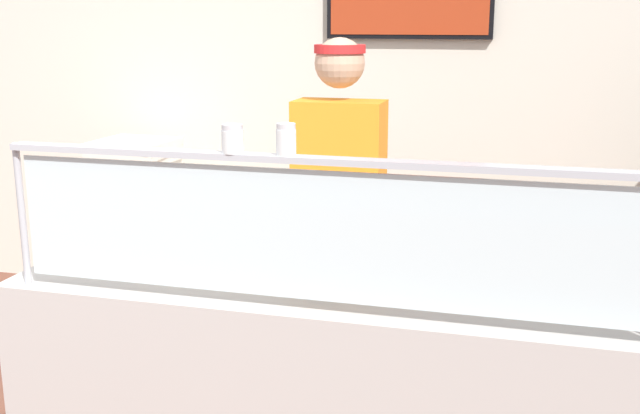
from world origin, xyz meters
TOP-DOWN VIEW (x-y plane):
  - shop_rear_unit at (1.12, 2.58)m, footprint 6.65×0.13m
  - serving_counter at (1.13, 0.37)m, footprint 2.25×0.74m
  - sneeze_guard at (1.13, 0.06)m, footprint 2.08×0.06m
  - pizza_tray at (1.07, 0.43)m, footprint 0.46×0.46m
  - pizza_server at (1.07, 0.41)m, footprint 0.15×0.29m
  - parmesan_shaker at (0.86, 0.06)m, footprint 0.07×0.07m
  - pepper_flake_shaker at (1.03, 0.06)m, footprint 0.06×0.06m
  - worker_figure at (0.96, 1.05)m, footprint 0.41×0.50m
  - prep_shelf at (-0.59, 2.09)m, footprint 0.70×0.55m
  - pizza_box_stack at (-0.60, 2.09)m, footprint 0.48×0.47m

SIDE VIEW (x-z plane):
  - prep_shelf at x=-0.59m, z-range 0.00..0.84m
  - serving_counter at x=1.13m, z-range 0.00..0.95m
  - pizza_tray at x=1.07m, z-range 0.95..0.98m
  - pizza_box_stack at x=-0.60m, z-range 0.84..1.11m
  - pizza_server at x=1.07m, z-range 0.99..0.99m
  - worker_figure at x=0.96m, z-range 0.13..1.89m
  - sneeze_guard at x=1.13m, z-range 1.01..1.50m
  - shop_rear_unit at x=1.12m, z-range 0.01..2.71m
  - parmesan_shaker at x=0.86m, z-range 1.43..1.52m
  - pepper_flake_shaker at x=1.03m, z-range 1.43..1.53m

